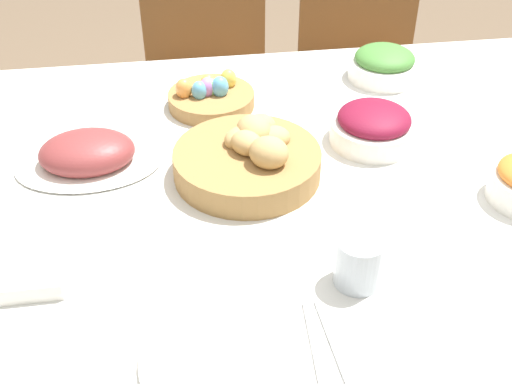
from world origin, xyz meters
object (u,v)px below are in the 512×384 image
dinner_plate (219,360)px  butter_dish (27,281)px  egg_basket (211,96)px  ham_platter (87,155)px  fork (121,373)px  chair_far_right (363,67)px  beet_salad_bowl (373,126)px  drinking_cup (359,261)px  chair_far_center (205,78)px  spoon (335,347)px  green_salad_bowl (384,64)px  bread_basket (251,157)px  knife (315,349)px

dinner_plate → butter_dish: (-0.29, 0.20, 0.01)m
egg_basket → dinner_plate: egg_basket is taller
ham_platter → butter_dish: (-0.08, -0.35, -0.01)m
egg_basket → fork: bearing=-104.7°
chair_far_right → beet_salad_bowl: size_ratio=4.81×
chair_far_right → drinking_cup: (-0.39, -1.25, 0.28)m
chair_far_center → egg_basket: 0.68m
chair_far_center → ham_platter: chair_far_center is taller
egg_basket → butter_dish: (-0.35, -0.56, -0.01)m
fork → spoon: (0.31, 0.00, 0.00)m
ham_platter → green_salad_bowl: (0.72, 0.29, 0.01)m
bread_basket → drinking_cup: (0.13, -0.33, 0.00)m
bread_basket → ham_platter: bread_basket is taller
chair_far_center → bread_basket: (0.03, -0.91, 0.28)m
egg_basket → drinking_cup: (0.19, -0.62, 0.02)m
green_salad_bowl → spoon: size_ratio=0.95×
ham_platter → beet_salad_bowl: (0.61, 0.00, 0.01)m
drinking_cup → butter_dish: bearing=173.3°
bread_basket → beet_salad_bowl: bread_basket is taller
green_salad_bowl → beet_salad_bowl: size_ratio=0.95×
chair_far_center → green_salad_bowl: bearing=-45.5°
fork → drinking_cup: (0.38, 0.13, 0.04)m
egg_basket → drinking_cup: drinking_cup is taller
bread_basket → beet_salad_bowl: 0.29m
dinner_plate → spoon: 0.17m
chair_far_center → butter_dish: chair_far_center is taller
beet_salad_bowl → knife: size_ratio=0.99×
bread_basket → fork: size_ratio=1.58×
ham_platter → knife: ham_platter is taller
bread_basket → knife: size_ratio=1.58×
green_salad_bowl → drinking_cup: bearing=-110.6°
egg_basket → dinner_plate: 0.76m
fork → spoon: same height
knife → spoon: size_ratio=1.00×
ham_platter → dinner_plate: size_ratio=1.29×
bread_basket → spoon: size_ratio=1.58×
knife → ham_platter: bearing=126.8°
egg_basket → butter_dish: egg_basket is taller
ham_platter → beet_salad_bowl: 0.61m
beet_salad_bowl → dinner_plate: beet_salad_bowl is taller
bread_basket → butter_dish: (-0.41, -0.27, -0.02)m
beet_salad_bowl → fork: (-0.53, -0.55, -0.04)m
chair_far_center → beet_salad_bowl: (0.31, -0.83, 0.28)m
dinner_plate → knife: (0.14, 0.00, -0.00)m
spoon → chair_far_center: bearing=90.4°
chair_far_center → spoon: chair_far_center is taller
bread_basket → butter_dish: bread_basket is taller
bread_basket → egg_basket: size_ratio=1.45×
chair_far_center → chair_far_right: bearing=6.3°
chair_far_right → drinking_cup: 1.34m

